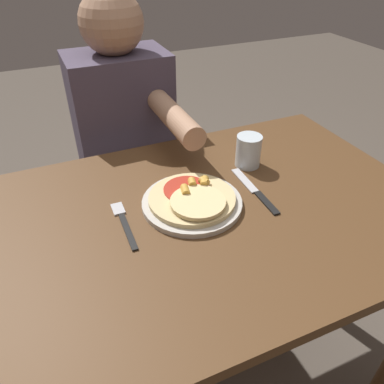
# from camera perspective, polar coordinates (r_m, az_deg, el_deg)

# --- Properties ---
(ground_plane) EXTENTS (8.00, 8.00, 0.00)m
(ground_plane) POSITION_cam_1_polar(r_m,az_deg,el_deg) (1.52, 0.35, -26.44)
(ground_plane) COLOR brown
(dining_table) EXTENTS (1.20, 0.75, 0.77)m
(dining_table) POSITION_cam_1_polar(r_m,az_deg,el_deg) (0.99, 0.49, -8.83)
(dining_table) COLOR brown
(dining_table) RESTS_ON ground_plane
(plate) EXTENTS (0.25, 0.25, 0.01)m
(plate) POSITION_cam_1_polar(r_m,az_deg,el_deg) (0.93, 0.00, -1.64)
(plate) COLOR beige
(plate) RESTS_ON dining_table
(pizza) EXTENTS (0.22, 0.22, 0.04)m
(pizza) POSITION_cam_1_polar(r_m,az_deg,el_deg) (0.92, 0.18, -0.91)
(pizza) COLOR #E0C689
(pizza) RESTS_ON plate
(fork) EXTENTS (0.03, 0.18, 0.00)m
(fork) POSITION_cam_1_polar(r_m,az_deg,el_deg) (0.90, -10.40, -4.42)
(fork) COLOR black
(fork) RESTS_ON dining_table
(knife) EXTENTS (0.03, 0.22, 0.00)m
(knife) POSITION_cam_1_polar(r_m,az_deg,el_deg) (1.00, 9.59, 0.17)
(knife) COLOR black
(knife) RESTS_ON dining_table
(drinking_glass) EXTENTS (0.07, 0.07, 0.09)m
(drinking_glass) POSITION_cam_1_polar(r_m,az_deg,el_deg) (1.08, 8.59, 6.20)
(drinking_glass) COLOR silver
(drinking_glass) RESTS_ON dining_table
(person_diner) EXTENTS (0.33, 0.52, 1.20)m
(person_diner) POSITION_cam_1_polar(r_m,az_deg,el_deg) (1.40, -10.02, 7.99)
(person_diner) COLOR #2D2D38
(person_diner) RESTS_ON ground_plane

